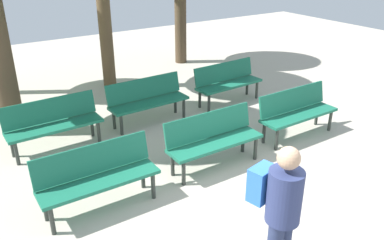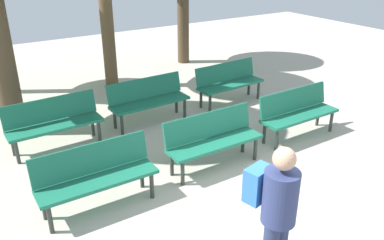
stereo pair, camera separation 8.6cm
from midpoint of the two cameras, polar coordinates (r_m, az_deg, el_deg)
name	(u,v)px [view 1 (the left image)]	position (r m, az deg, el deg)	size (l,w,h in m)	color
ground_plane	(283,215)	(5.62, 12.34, -12.98)	(24.00, 24.00, 0.00)	#B2A899
bench_r0_c0	(97,174)	(5.52, -13.76, -7.50)	(1.60, 0.49, 0.87)	#19664C
bench_r0_c1	(213,137)	(6.34, 2.62, -2.44)	(1.60, 0.48, 0.87)	#19664C
bench_r0_c2	(297,110)	(7.57, 14.32, 1.39)	(1.60, 0.50, 0.87)	#19664C
bench_r1_c0	(53,121)	(7.28, -19.44, -0.19)	(1.61, 0.52, 0.87)	#19664C
bench_r1_c1	(147,98)	(7.94, -6.66, 3.09)	(1.61, 0.53, 0.87)	#19664C
bench_r1_c2	(227,80)	(8.94, 4.76, 5.62)	(1.62, 0.56, 0.87)	#19664C
visitor_with_backpack	(280,211)	(4.08, 11.72, -12.54)	(0.42, 0.57, 1.65)	navy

